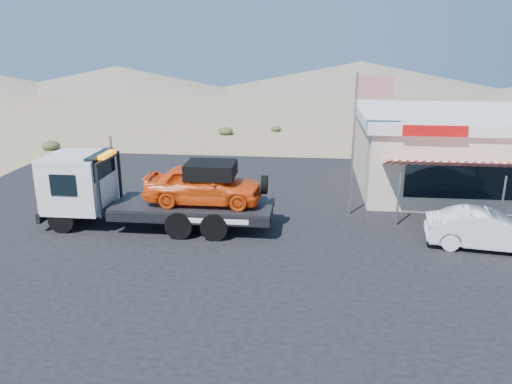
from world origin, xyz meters
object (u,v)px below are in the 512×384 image
white_sedan (487,230)px  flagpole (360,128)px  tow_truck (152,188)px  jerky_store (463,150)px

white_sedan → flagpole: (-4.41, 3.19, 3.05)m
flagpole → white_sedan: bearing=-35.9°
tow_truck → flagpole: (8.22, 2.34, 2.15)m
white_sedan → jerky_store: bearing=-0.9°
tow_truck → jerky_store: jerky_store is taller
white_sedan → jerky_store: (1.16, 7.66, 1.28)m
white_sedan → flagpole: bearing=61.9°
tow_truck → flagpole: flagpole is taller
tow_truck → jerky_store: bearing=26.3°
jerky_store → flagpole: flagpole is taller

